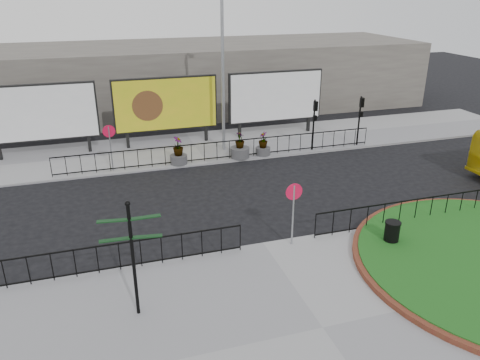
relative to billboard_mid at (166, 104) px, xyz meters
name	(u,v)px	position (x,y,z in m)	size (l,w,h in m)	color
ground	(263,245)	(1.50, -12.97, -2.60)	(90.00, 90.00, 0.00)	black
pavement_near	(323,329)	(1.50, -17.97, -2.54)	(30.00, 10.00, 0.12)	gray
pavement_far	(196,147)	(1.50, -0.97, -2.54)	(44.00, 6.00, 0.12)	gray
railing_near_left	(98,260)	(-4.50, -13.27, -1.93)	(10.00, 0.10, 1.10)	black
railing_near_right	(416,210)	(8.00, -13.27, -1.93)	(9.00, 0.10, 1.10)	black
railing_far	(223,150)	(2.50, -3.67, -1.93)	(18.00, 0.10, 1.10)	black
speed_sign_far	(110,138)	(-3.50, -3.57, -0.68)	(0.64, 0.07, 2.47)	gray
speed_sign_near	(294,201)	(2.50, -13.37, -0.68)	(0.64, 0.07, 2.47)	gray
billboard_left	(40,113)	(-7.00, 0.00, 0.00)	(6.20, 0.31, 4.10)	black
billboard_mid	(166,104)	(0.00, 0.00, 0.00)	(6.20, 0.31, 4.10)	black
billboard_right	(276,97)	(7.00, 0.00, 0.00)	(6.20, 0.31, 4.10)	black
lamp_post	(223,69)	(3.01, -1.97, 2.23)	(0.74, 0.18, 9.23)	gray
signal_pole_a	(314,117)	(8.00, -3.63, -0.50)	(0.22, 0.26, 3.00)	black
signal_pole_b	(360,113)	(11.00, -3.63, -0.50)	(0.22, 0.26, 3.00)	black
building_backdrop	(167,78)	(1.50, 9.03, -0.10)	(40.00, 10.00, 5.00)	slate
fingerpost_sign	(132,248)	(-3.45, -15.74, -0.26)	(1.72, 0.39, 3.68)	black
litter_bin	(392,234)	(6.00, -14.57, -1.99)	(0.59, 0.59, 0.98)	black
planter_a	(178,153)	(0.00, -3.57, -1.89)	(0.94, 0.94, 1.52)	#4C4C4F
planter_b	(240,149)	(3.50, -3.57, -1.99)	(1.09, 1.09, 1.50)	#4C4C4F
planter_c	(263,146)	(4.89, -3.57, -1.95)	(0.84, 0.84, 1.37)	#4C4C4F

